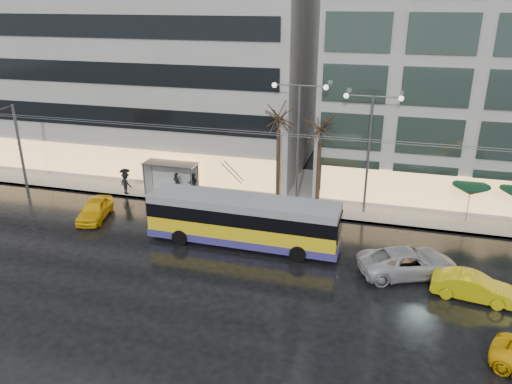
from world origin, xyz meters
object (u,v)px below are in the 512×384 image
at_px(trolleybus, 243,222).
at_px(street_lamp_near, 299,129).
at_px(taxi_a, 95,209).
at_px(bus_shelter, 167,170).

height_order(trolleybus, street_lamp_near, street_lamp_near).
bearing_deg(street_lamp_near, taxi_a, -156.08).
bearing_deg(bus_shelter, taxi_a, -117.24).
bearing_deg(taxi_a, trolleybus, -17.80).
xyz_separation_m(bus_shelter, taxi_a, (-3.00, -5.82, -1.25)).
bearing_deg(trolleybus, street_lamp_near, 73.13).
height_order(trolleybus, bus_shelter, trolleybus).
relative_size(bus_shelter, street_lamp_near, 0.47).
distance_m(street_lamp_near, taxi_a, 15.56).
xyz_separation_m(bus_shelter, street_lamp_near, (10.38, 0.11, 4.03)).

